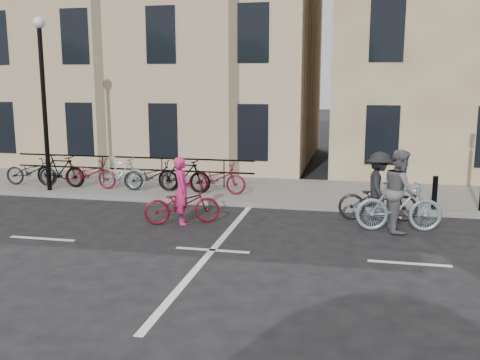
% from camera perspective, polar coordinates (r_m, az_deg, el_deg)
% --- Properties ---
extents(ground, '(120.00, 120.00, 0.00)m').
position_cam_1_polar(ground, '(11.42, -2.96, -7.50)').
color(ground, black).
rests_on(ground, ground).
extents(sidewalk, '(46.00, 4.00, 0.15)m').
position_cam_1_polar(sidewalk, '(18.18, -10.23, -0.63)').
color(sidewalk, slate).
rests_on(sidewalk, ground).
extents(building_west, '(20.00, 10.00, 10.00)m').
position_cam_1_polar(building_west, '(26.36, -15.03, 13.65)').
color(building_west, tan).
rests_on(building_west, sidewalk).
extents(lamp_post, '(0.36, 0.36, 5.28)m').
position_cam_1_polar(lamp_post, '(17.58, -20.30, 9.72)').
color(lamp_post, black).
rests_on(lamp_post, sidewalk).
extents(bollard_east, '(0.14, 0.14, 0.90)m').
position_cam_1_polar(bollard_east, '(15.17, 20.05, -1.28)').
color(bollard_east, black).
rests_on(bollard_east, sidewalk).
extents(parked_bikes, '(8.30, 1.23, 1.05)m').
position_cam_1_polar(parked_bikes, '(17.35, -12.56, 0.66)').
color(parked_bikes, black).
rests_on(parked_bikes, sidewalk).
extents(cyclist_pink, '(2.00, 1.36, 1.68)m').
position_cam_1_polar(cyclist_pink, '(13.45, -6.22, -2.21)').
color(cyclist_pink, maroon).
rests_on(cyclist_pink, ground).
extents(cyclist_grey, '(2.09, 1.05, 1.96)m').
position_cam_1_polar(cyclist_grey, '(13.19, 16.65, -1.90)').
color(cyclist_grey, '#829DAA').
rests_on(cyclist_grey, ground).
extents(cyclist_dark, '(2.04, 1.19, 1.78)m').
position_cam_1_polar(cyclist_dark, '(14.11, 14.53, -1.41)').
color(cyclist_dark, black).
rests_on(cyclist_dark, ground).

